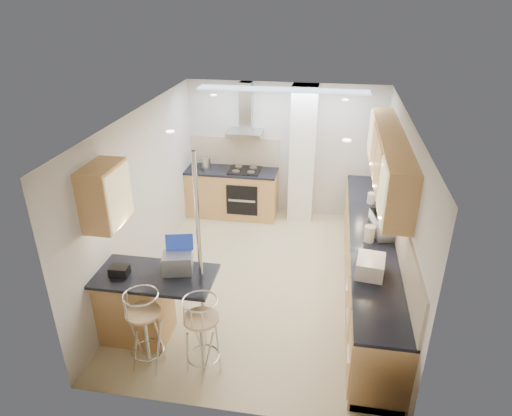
% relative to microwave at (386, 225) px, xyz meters
% --- Properties ---
extents(ground, '(4.80, 4.80, 0.00)m').
position_rel_microwave_xyz_m(ground, '(-1.66, -0.04, -1.06)').
color(ground, '#D1BC8B').
rests_on(ground, ground).
extents(room_shell, '(3.64, 4.84, 2.51)m').
position_rel_microwave_xyz_m(room_shell, '(-1.34, 0.33, 0.48)').
color(room_shell, silver).
rests_on(room_shell, ground).
extents(right_counter, '(0.63, 4.40, 0.92)m').
position_rel_microwave_xyz_m(right_counter, '(-0.16, -0.04, -0.60)').
color(right_counter, tan).
rests_on(right_counter, ground).
extents(back_counter, '(1.70, 0.63, 0.92)m').
position_rel_microwave_xyz_m(back_counter, '(-2.61, 2.06, -0.60)').
color(back_counter, tan).
rests_on(back_counter, ground).
extents(peninsula, '(1.47, 0.72, 0.94)m').
position_rel_microwave_xyz_m(peninsula, '(-2.79, -1.49, -0.59)').
color(peninsula, tan).
rests_on(peninsula, ground).
extents(microwave, '(0.46, 0.58, 0.29)m').
position_rel_microwave_xyz_m(microwave, '(0.00, 0.00, 0.00)').
color(microwave, silver).
rests_on(microwave, right_counter).
extents(laptop, '(0.39, 0.33, 0.24)m').
position_rel_microwave_xyz_m(laptop, '(-2.51, -1.38, -0.01)').
color(laptop, '#919498').
rests_on(laptop, peninsula).
extents(bag, '(0.22, 0.16, 0.12)m').
position_rel_microwave_xyz_m(bag, '(-3.16, -1.57, -0.07)').
color(bag, black).
rests_on(bag, peninsula).
extents(bar_stool_near, '(0.54, 0.54, 1.02)m').
position_rel_microwave_xyz_m(bar_stool_near, '(-2.73, -1.97, -0.55)').
color(bar_stool_near, tan).
rests_on(bar_stool_near, ground).
extents(bar_stool_end, '(0.50, 0.50, 1.01)m').
position_rel_microwave_xyz_m(bar_stool_end, '(-2.08, -1.95, -0.56)').
color(bar_stool_end, tan).
rests_on(bar_stool_end, ground).
extents(jar_a, '(0.12, 0.12, 0.17)m').
position_rel_microwave_xyz_m(jar_a, '(-0.14, 1.00, -0.06)').
color(jar_a, silver).
rests_on(jar_a, right_counter).
extents(jar_b, '(0.12, 0.12, 0.16)m').
position_rel_microwave_xyz_m(jar_b, '(-0.14, 1.00, -0.06)').
color(jar_b, silver).
rests_on(jar_b, right_counter).
extents(jar_c, '(0.17, 0.17, 0.22)m').
position_rel_microwave_xyz_m(jar_c, '(-0.23, -0.22, -0.03)').
color(jar_c, beige).
rests_on(jar_c, right_counter).
extents(jar_d, '(0.11, 0.11, 0.14)m').
position_rel_microwave_xyz_m(jar_d, '(-0.18, -0.82, -0.07)').
color(jar_d, silver).
rests_on(jar_d, right_counter).
extents(bread_bin, '(0.36, 0.44, 0.21)m').
position_rel_microwave_xyz_m(bread_bin, '(-0.26, -1.02, -0.04)').
color(bread_bin, silver).
rests_on(bread_bin, right_counter).
extents(kettle, '(0.16, 0.16, 0.24)m').
position_rel_microwave_xyz_m(kettle, '(-3.07, 1.99, -0.03)').
color(kettle, '#AAADAF').
rests_on(kettle, back_counter).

